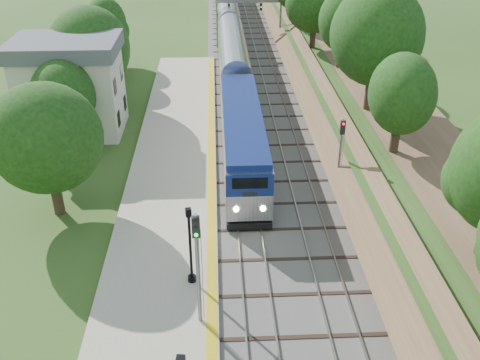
{
  "coord_description": "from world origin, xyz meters",
  "views": [
    {
      "loc": [
        -1.89,
        -13.33,
        19.31
      ],
      "look_at": [
        -0.5,
        15.65,
        2.8
      ],
      "focal_mm": 40.0,
      "sensor_mm": 36.0,
      "label": 1
    }
  ],
  "objects_px": {
    "lamppost_far": "(190,250)",
    "station_building": "(71,86)",
    "signal_gantry": "(249,10)",
    "signal_farside": "(340,151)",
    "signal_platform": "(197,258)"
  },
  "relations": [
    {
      "from": "station_building",
      "to": "lamppost_far",
      "type": "xyz_separation_m",
      "value": [
        10.6,
        -20.93,
        -1.66
      ]
    },
    {
      "from": "station_building",
      "to": "signal_farside",
      "type": "height_order",
      "value": "station_building"
    },
    {
      "from": "signal_gantry",
      "to": "signal_platform",
      "type": "distance_m",
      "value": 49.18
    },
    {
      "from": "signal_gantry",
      "to": "signal_farside",
      "type": "height_order",
      "value": "signal_gantry"
    },
    {
      "from": "signal_gantry",
      "to": "lamppost_far",
      "type": "relative_size",
      "value": 1.83
    },
    {
      "from": "lamppost_far",
      "to": "signal_gantry",
      "type": "bearing_deg",
      "value": 82.72
    },
    {
      "from": "signal_gantry",
      "to": "signal_farside",
      "type": "relative_size",
      "value": 1.46
    },
    {
      "from": "signal_platform",
      "to": "signal_farside",
      "type": "height_order",
      "value": "signal_platform"
    },
    {
      "from": "lamppost_far",
      "to": "station_building",
      "type": "bearing_deg",
      "value": 116.87
    },
    {
      "from": "signal_gantry",
      "to": "signal_farside",
      "type": "bearing_deg",
      "value": -84.29
    },
    {
      "from": "station_building",
      "to": "lamppost_far",
      "type": "bearing_deg",
      "value": -63.13
    },
    {
      "from": "station_building",
      "to": "signal_gantry",
      "type": "xyz_separation_m",
      "value": [
        16.47,
        24.99,
        0.73
      ]
    },
    {
      "from": "signal_platform",
      "to": "signal_farside",
      "type": "bearing_deg",
      "value": 51.93
    },
    {
      "from": "station_building",
      "to": "signal_gantry",
      "type": "height_order",
      "value": "station_building"
    },
    {
      "from": "station_building",
      "to": "signal_gantry",
      "type": "bearing_deg",
      "value": 56.62
    }
  ]
}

